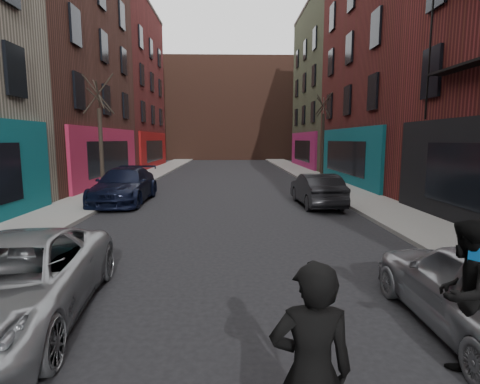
{
  "coord_description": "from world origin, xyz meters",
  "views": [
    {
      "loc": [
        0.12,
        -0.61,
        2.81
      ],
      "look_at": [
        0.35,
        7.96,
        1.6
      ],
      "focal_mm": 28.0,
      "sensor_mm": 36.0,
      "label": 1
    }
  ],
  "objects": [
    {
      "name": "parked_left_end",
      "position": [
        -4.6,
        16.07,
        0.77
      ],
      "size": [
        2.18,
        5.33,
        1.55
      ],
      "primitive_type": "imported",
      "rotation": [
        0.0,
        0.0,
        0.0
      ],
      "color": "black",
      "rests_on": "ground"
    },
    {
      "name": "pedestrian",
      "position": [
        3.0,
        3.7,
        0.94
      ],
      "size": [
        1.14,
        1.1,
        1.86
      ],
      "rotation": [
        0.0,
        0.0,
        3.78
      ],
      "color": "black",
      "rests_on": "ground"
    },
    {
      "name": "parked_left_far",
      "position": [
        -3.2,
        4.88,
        0.66
      ],
      "size": [
        2.7,
        4.98,
        1.33
      ],
      "primitive_type": "imported",
      "rotation": [
        0.0,
        0.0,
        0.11
      ],
      "color": "#95989D",
      "rests_on": "ground"
    },
    {
      "name": "sidewalk_left",
      "position": [
        -6.25,
        30.0,
        0.07
      ],
      "size": [
        2.5,
        84.0,
        0.13
      ],
      "primitive_type": "cube",
      "color": "gray",
      "rests_on": "ground"
    },
    {
      "name": "sidewalk_right",
      "position": [
        6.25,
        30.0,
        0.07
      ],
      "size": [
        2.5,
        84.0,
        0.13
      ],
      "primitive_type": "cube",
      "color": "gray",
      "rests_on": "ground"
    },
    {
      "name": "tree_right_far",
      "position": [
        6.2,
        24.0,
        3.53
      ],
      "size": [
        2.0,
        2.0,
        6.8
      ],
      "primitive_type": null,
      "color": "black",
      "rests_on": "sidewalk_right"
    },
    {
      "name": "skateboarder",
      "position": [
        0.74,
        2.05,
        1.01
      ],
      "size": [
        0.68,
        0.46,
        1.81
      ],
      "primitive_type": "imported",
      "rotation": [
        0.0,
        0.0,
        3.1
      ],
      "color": "black",
      "rests_on": "skateboard"
    },
    {
      "name": "tree_left_far",
      "position": [
        -6.2,
        18.0,
        3.38
      ],
      "size": [
        2.0,
        2.0,
        6.5
      ],
      "primitive_type": null,
      "color": "black",
      "rests_on": "sidewalk_left"
    },
    {
      "name": "parked_right_end",
      "position": [
        3.8,
        15.04,
        0.69
      ],
      "size": [
        1.61,
        4.25,
        1.38
      ],
      "primitive_type": "imported",
      "rotation": [
        0.0,
        0.0,
        3.18
      ],
      "color": "black",
      "rests_on": "ground"
    },
    {
      "name": "building_far",
      "position": [
        0.0,
        56.0,
        7.0
      ],
      "size": [
        40.0,
        10.0,
        14.0
      ],
      "primitive_type": "cube",
      "color": "#47281E",
      "rests_on": "ground"
    }
  ]
}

